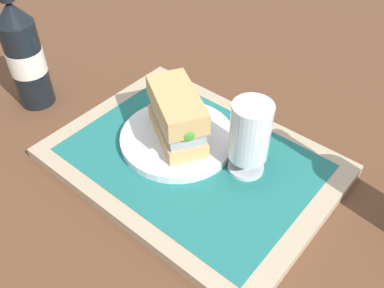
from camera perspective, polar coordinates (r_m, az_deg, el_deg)
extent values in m
plane|color=brown|center=(0.70, 0.00, -2.99)|extent=(3.00, 3.00, 0.00)
cube|color=tan|center=(0.69, 0.00, -2.41)|extent=(0.44, 0.32, 0.02)
cube|color=#1E6B66|center=(0.68, 0.00, -1.79)|extent=(0.38, 0.27, 0.00)
cylinder|color=white|center=(0.70, -1.95, 0.78)|extent=(0.19, 0.19, 0.01)
cube|color=tan|center=(0.69, -1.98, 1.94)|extent=(0.14, 0.12, 0.02)
cube|color=#9EA3A8|center=(0.68, -2.02, 3.20)|extent=(0.13, 0.11, 0.02)
cube|color=silver|center=(0.67, -2.05, 3.99)|extent=(0.12, 0.10, 0.01)
sphere|color=#47932D|center=(0.63, -0.70, 1.89)|extent=(0.04, 0.04, 0.04)
cube|color=tan|center=(0.65, -2.10, 5.47)|extent=(0.14, 0.12, 0.04)
cylinder|color=silver|center=(0.67, 7.25, -3.09)|extent=(0.06, 0.06, 0.01)
cylinder|color=silver|center=(0.66, 7.36, -2.19)|extent=(0.01, 0.01, 0.02)
cylinder|color=silver|center=(0.61, 7.85, 1.69)|extent=(0.06, 0.06, 0.09)
cylinder|color=gold|center=(0.62, 7.73, 0.76)|extent=(0.06, 0.06, 0.07)
cylinder|color=white|center=(0.60, 8.08, 3.49)|extent=(0.05, 0.05, 0.01)
cylinder|color=black|center=(0.83, -21.25, 9.93)|extent=(0.06, 0.06, 0.17)
cylinder|color=silver|center=(0.83, -21.40, 10.40)|extent=(0.07, 0.07, 0.05)
cone|color=black|center=(0.79, -23.18, 16.05)|extent=(0.06, 0.06, 0.04)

